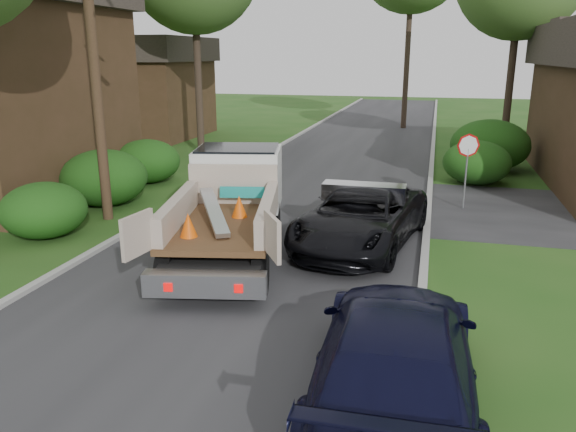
% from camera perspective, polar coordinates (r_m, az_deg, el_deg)
% --- Properties ---
extents(ground, '(120.00, 120.00, 0.00)m').
position_cam_1_polar(ground, '(11.67, -7.58, -8.92)').
color(ground, '#204D16').
rests_on(ground, ground).
extents(road, '(8.00, 90.00, 0.02)m').
position_cam_1_polar(road, '(20.76, 2.77, 2.43)').
color(road, '#28282B').
rests_on(road, ground).
extents(curb_left, '(0.20, 90.00, 0.12)m').
position_cam_1_polar(curb_left, '(21.93, -7.78, 3.19)').
color(curb_left, '#9E9E99').
rests_on(curb_left, ground).
extents(curb_right, '(0.20, 90.00, 0.12)m').
position_cam_1_polar(curb_right, '(20.34, 14.15, 1.82)').
color(curb_right, '#9E9E99').
rests_on(curb_right, ground).
extents(stop_sign, '(0.71, 0.32, 2.48)m').
position_cam_1_polar(stop_sign, '(19.04, 17.77, 5.88)').
color(stop_sign, slate).
rests_on(stop_sign, ground).
extents(utility_pole, '(2.42, 1.25, 10.00)m').
position_cam_1_polar(utility_pole, '(17.58, -19.24, 16.12)').
color(utility_pole, '#382619').
rests_on(utility_pole, ground).
extents(house_left_far, '(7.56, 7.56, 6.00)m').
position_cam_1_polar(house_left_far, '(36.36, -14.75, 12.67)').
color(house_left_far, '#3C2A18').
rests_on(house_left_far, ground).
extents(hedge_left_a, '(2.34, 2.34, 1.53)m').
position_cam_1_polar(hedge_left_a, '(16.92, -23.57, 0.56)').
color(hedge_left_a, '#1B410F').
rests_on(hedge_left_a, ground).
extents(hedge_left_b, '(2.86, 2.86, 1.87)m').
position_cam_1_polar(hedge_left_b, '(19.81, -18.19, 3.73)').
color(hedge_left_b, '#1B410F').
rests_on(hedge_left_b, ground).
extents(hedge_left_c, '(2.60, 2.60, 1.70)m').
position_cam_1_polar(hedge_left_c, '(22.93, -14.15, 5.43)').
color(hedge_left_c, '#1B410F').
rests_on(hedge_left_c, ground).
extents(hedge_right_a, '(2.60, 2.60, 1.70)m').
position_cam_1_polar(hedge_right_a, '(23.17, 18.63, 5.18)').
color(hedge_right_a, '#1B410F').
rests_on(hedge_right_a, ground).
extents(hedge_right_b, '(3.38, 3.38, 2.21)m').
position_cam_1_polar(hedge_right_b, '(26.14, 19.83, 6.80)').
color(hedge_right_b, '#1B410F').
rests_on(hedge_right_b, ground).
extents(flatbed_truck, '(3.95, 6.86, 2.45)m').
position_cam_1_polar(flatbed_truck, '(14.70, -5.64, 1.95)').
color(flatbed_truck, black).
rests_on(flatbed_truck, ground).
extents(black_pickup, '(3.50, 5.95, 1.55)m').
position_cam_1_polar(black_pickup, '(14.94, 7.45, -0.09)').
color(black_pickup, black).
rests_on(black_pickup, ground).
extents(navy_suv, '(2.41, 5.60, 1.61)m').
position_cam_1_polar(navy_suv, '(8.34, 10.85, -13.69)').
color(navy_suv, black).
rests_on(navy_suv, ground).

